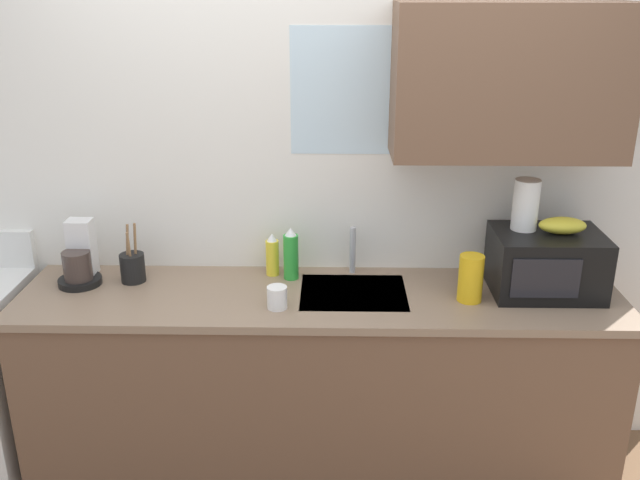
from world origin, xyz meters
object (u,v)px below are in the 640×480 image
(dish_soap_bottle_yellow, at_px, (272,256))
(utensil_crock, at_px, (133,267))
(paper_towel_roll, at_px, (526,205))
(dish_soap_bottle_green, at_px, (291,255))
(mug_white, at_px, (277,297))
(microwave, at_px, (546,263))
(cereal_canister, at_px, (471,278))
(banana_bunch, at_px, (563,225))
(coffee_maker, at_px, (80,260))

(dish_soap_bottle_yellow, relative_size, utensil_crock, 0.73)
(paper_towel_roll, xyz_separation_m, dish_soap_bottle_green, (-1.01, 0.07, -0.27))
(mug_white, bearing_deg, dish_soap_bottle_yellow, 97.84)
(dish_soap_bottle_green, relative_size, mug_white, 2.56)
(microwave, bearing_deg, dish_soap_bottle_green, 173.90)
(microwave, relative_size, paper_towel_roll, 2.09)
(dish_soap_bottle_green, xyz_separation_m, cereal_canister, (0.77, -0.22, -0.01))
(paper_towel_roll, bearing_deg, utensil_crock, 179.34)
(microwave, xyz_separation_m, banana_bunch, (0.05, 0.00, 0.17))
(dish_soap_bottle_yellow, bearing_deg, paper_towel_roll, -5.69)
(mug_white, bearing_deg, dish_soap_bottle_green, 82.58)
(mug_white, relative_size, utensil_crock, 0.35)
(cereal_canister, xyz_separation_m, mug_white, (-0.81, -0.09, -0.05))
(microwave, xyz_separation_m, mug_white, (-1.15, -0.19, -0.09))
(coffee_maker, bearing_deg, dish_soap_bottle_green, 3.57)
(banana_bunch, relative_size, mug_white, 2.11)
(dish_soap_bottle_green, bearing_deg, paper_towel_roll, -3.79)
(paper_towel_roll, relative_size, mug_white, 2.32)
(coffee_maker, distance_m, dish_soap_bottle_yellow, 0.86)
(mug_white, bearing_deg, coffee_maker, 164.59)
(dish_soap_bottle_green, bearing_deg, cereal_canister, -15.74)
(dish_soap_bottle_green, xyz_separation_m, mug_white, (-0.04, -0.31, -0.07))
(coffee_maker, xyz_separation_m, dish_soap_bottle_yellow, (0.85, 0.10, -0.01))
(banana_bunch, xyz_separation_m, cereal_canister, (-0.39, -0.10, -0.20))
(cereal_canister, bearing_deg, dish_soap_bottle_yellow, 163.19)
(banana_bunch, bearing_deg, dish_soap_bottle_yellow, 172.73)
(dish_soap_bottle_yellow, xyz_separation_m, mug_white, (0.05, -0.35, -0.05))
(banana_bunch, height_order, dish_soap_bottle_yellow, banana_bunch)
(microwave, relative_size, banana_bunch, 2.30)
(paper_towel_roll, xyz_separation_m, mug_white, (-1.05, -0.24, -0.33))
(banana_bunch, xyz_separation_m, utensil_crock, (-1.87, 0.07, -0.24))
(dish_soap_bottle_yellow, height_order, cereal_canister, cereal_canister)
(coffee_maker, bearing_deg, dish_soap_bottle_yellow, 6.76)
(microwave, distance_m, dish_soap_bottle_yellow, 1.21)
(utensil_crock, bearing_deg, dish_soap_bottle_green, 3.80)
(cereal_canister, bearing_deg, mug_white, -173.66)
(microwave, bearing_deg, coffee_maker, 178.33)
(dish_soap_bottle_yellow, relative_size, cereal_canister, 0.99)
(dish_soap_bottle_green, height_order, mug_white, dish_soap_bottle_green)
(coffee_maker, bearing_deg, cereal_canister, -5.29)
(cereal_canister, distance_m, utensil_crock, 1.49)
(banana_bunch, xyz_separation_m, dish_soap_bottle_green, (-1.16, 0.12, -0.19))
(paper_towel_roll, distance_m, utensil_crock, 1.75)
(coffee_maker, bearing_deg, utensil_crock, 2.87)
(dish_soap_bottle_green, bearing_deg, banana_bunch, -5.76)
(paper_towel_roll, bearing_deg, cereal_canister, -147.99)
(banana_bunch, height_order, coffee_maker, banana_bunch)
(coffee_maker, height_order, cereal_canister, coffee_maker)
(dish_soap_bottle_green, bearing_deg, mug_white, -97.42)
(paper_towel_roll, distance_m, dish_soap_bottle_yellow, 1.14)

